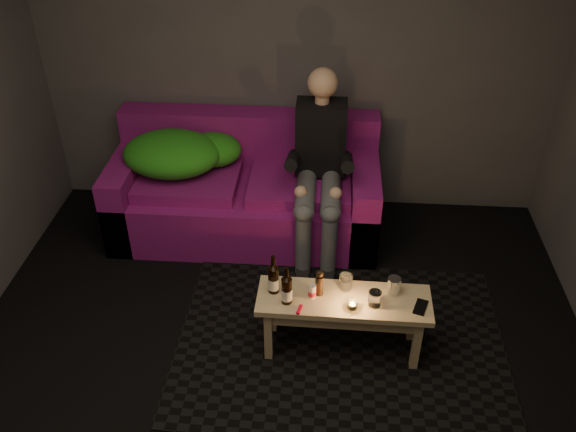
% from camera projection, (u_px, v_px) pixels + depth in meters
% --- Properties ---
extents(floor, '(4.50, 4.50, 0.00)m').
position_uv_depth(floor, '(270.00, 412.00, 3.51)').
color(floor, black).
rests_on(floor, ground).
extents(room, '(4.50, 4.50, 4.50)m').
position_uv_depth(room, '(274.00, 117.00, 2.95)').
color(room, silver).
rests_on(room, ground).
extents(rug, '(2.13, 1.56, 0.01)m').
position_uv_depth(rug, '(341.00, 341.00, 3.95)').
color(rug, black).
rests_on(rug, floor).
extents(sofa, '(2.05, 0.92, 0.88)m').
position_uv_depth(sofa, '(247.00, 193.00, 4.83)').
color(sofa, '#811167').
rests_on(sofa, floor).
extents(green_blanket, '(0.90, 0.61, 0.31)m').
position_uv_depth(green_blanket, '(179.00, 153.00, 4.66)').
color(green_blanket, '#2C8317').
rests_on(green_blanket, sofa).
extents(person, '(0.37, 0.85, 1.37)m').
position_uv_depth(person, '(320.00, 163.00, 4.44)').
color(person, black).
rests_on(person, sofa).
extents(coffee_table, '(1.06, 0.35, 0.43)m').
position_uv_depth(coffee_table, '(343.00, 307.00, 3.71)').
color(coffee_table, tan).
rests_on(coffee_table, rug).
extents(beer_bottle_a, '(0.07, 0.07, 0.27)m').
position_uv_depth(beer_bottle_a, '(273.00, 279.00, 3.66)').
color(beer_bottle_a, black).
rests_on(beer_bottle_a, coffee_table).
extents(beer_bottle_b, '(0.07, 0.07, 0.26)m').
position_uv_depth(beer_bottle_b, '(287.00, 290.00, 3.59)').
color(beer_bottle_b, black).
rests_on(beer_bottle_b, coffee_table).
extents(salt_shaker, '(0.06, 0.06, 0.09)m').
position_uv_depth(salt_shaker, '(312.00, 291.00, 3.65)').
color(salt_shaker, silver).
rests_on(salt_shaker, coffee_table).
extents(pepper_mill, '(0.06, 0.06, 0.13)m').
position_uv_depth(pepper_mill, '(319.00, 285.00, 3.66)').
color(pepper_mill, black).
rests_on(pepper_mill, coffee_table).
extents(tumbler_back, '(0.08, 0.08, 0.10)m').
position_uv_depth(tumbler_back, '(346.00, 282.00, 3.72)').
color(tumbler_back, white).
rests_on(tumbler_back, coffee_table).
extents(tealight, '(0.06, 0.06, 0.04)m').
position_uv_depth(tealight, '(352.00, 305.00, 3.59)').
color(tealight, white).
rests_on(tealight, coffee_table).
extents(tumbler_front, '(0.08, 0.08, 0.10)m').
position_uv_depth(tumbler_front, '(375.00, 298.00, 3.59)').
color(tumbler_front, white).
rests_on(tumbler_front, coffee_table).
extents(steel_cup, '(0.10, 0.10, 0.11)m').
position_uv_depth(steel_cup, '(394.00, 286.00, 3.68)').
color(steel_cup, silver).
rests_on(steel_cup, coffee_table).
extents(smartphone, '(0.11, 0.15, 0.01)m').
position_uv_depth(smartphone, '(421.00, 307.00, 3.60)').
color(smartphone, black).
rests_on(smartphone, coffee_table).
extents(red_lighter, '(0.04, 0.08, 0.01)m').
position_uv_depth(red_lighter, '(299.00, 309.00, 3.58)').
color(red_lighter, red).
rests_on(red_lighter, coffee_table).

